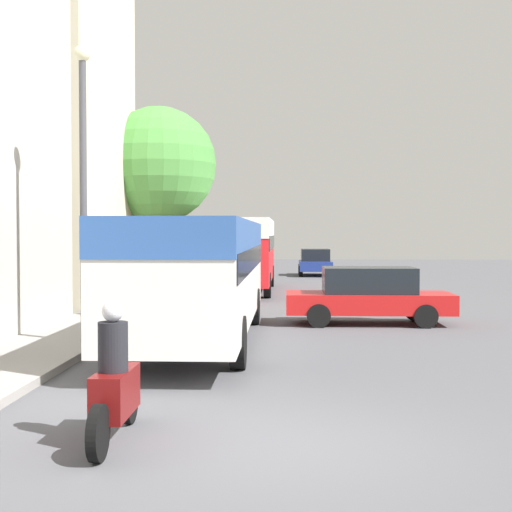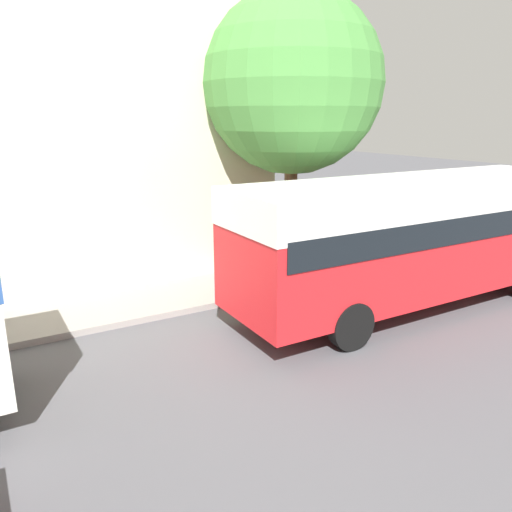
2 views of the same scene
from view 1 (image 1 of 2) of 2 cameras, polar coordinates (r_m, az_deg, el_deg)
The scene contains 10 objects.
ground_plane at distance 8.75m, azimuth 1.76°, elevation -15.00°, with size 120.00×120.00×0.00m, color #515156.
building_far_terrace at distance 27.47m, azimuth -18.20°, elevation 10.40°, with size 6.52×7.95×13.33m.
bus_lead at distance 16.56m, azimuth -4.58°, elevation -0.57°, with size 2.55×10.57×2.81m.
bus_following at distance 30.75m, azimuth -1.11°, elevation 0.89°, with size 2.63×9.62×3.12m.
motorcycle_behind_lead at distance 8.94m, azimuth -11.25°, elevation -10.15°, with size 0.38×2.24×1.73m.
car_crossing at distance 42.58m, azimuth 4.76°, elevation -0.48°, with size 1.96×3.86×1.59m.
car_far_curb at distance 20.10m, azimuth 9.01°, elevation -3.09°, with size 4.59×1.85×1.58m.
pedestrian_near_curb at distance 20.62m, azimuth -10.82°, elevation -2.36°, with size 0.36×0.36×1.72m.
street_tree at distance 29.91m, azimuth -7.80°, elevation 7.23°, with size 4.77×4.77×7.60m.
lamp_post at distance 16.11m, azimuth -13.66°, elevation 6.85°, with size 0.36×0.36×6.47m.
Camera 1 is at (0.11, -8.38, 2.54)m, focal length 50.00 mm.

